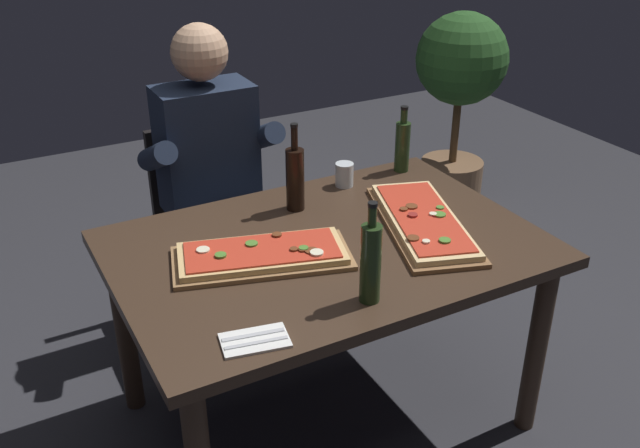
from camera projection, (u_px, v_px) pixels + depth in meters
The scene contains 12 objects.
ground_plane at pixel (326, 413), 2.70m from camera, with size 6.40×6.40×0.00m, color #2D2D33.
dining_table at pixel (327, 268), 2.40m from camera, with size 1.40×0.96×0.74m.
pizza_rectangular_front at pixel (262, 256), 2.25m from camera, with size 0.61×0.40×0.05m.
pizza_rectangular_left at pixel (423, 221), 2.46m from camera, with size 0.44×0.67×0.05m.
wine_bottle_dark at pixel (371, 262), 2.00m from camera, with size 0.06×0.06×0.31m.
oil_bottle_amber at pixel (402, 145), 2.85m from camera, with size 0.06×0.06×0.27m.
vinegar_bottle_green at pixel (295, 177), 2.53m from camera, with size 0.07×0.07×0.33m.
tumbler_near_camera at pixel (344, 176), 2.75m from camera, with size 0.07×0.07×0.09m.
napkin_cutlery_set at pixel (255, 340), 1.88m from camera, with size 0.20×0.14×0.01m.
diner_chair at pixel (207, 217), 3.09m from camera, with size 0.44×0.44×0.87m.
seated_diner at pixel (212, 172), 2.88m from camera, with size 0.53×0.41×1.33m.
potted_plant_corner at pixel (459, 91), 3.93m from camera, with size 0.50×0.50×1.15m.
Camera 1 is at (-1.00, -1.80, 1.89)m, focal length 39.93 mm.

